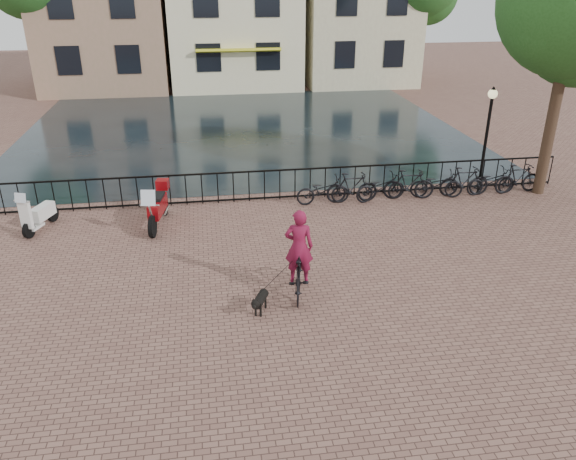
{
  "coord_description": "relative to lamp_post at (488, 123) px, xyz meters",
  "views": [
    {
      "loc": [
        -1.84,
        -8.94,
        6.76
      ],
      "look_at": [
        0.0,
        3.0,
        1.2
      ],
      "focal_mm": 35.0,
      "sensor_mm": 36.0,
      "label": 1
    }
  ],
  "objects": [
    {
      "name": "canal_water",
      "position": [
        -7.2,
        9.7,
        -2.38
      ],
      "size": [
        20.0,
        20.0,
        0.0
      ],
      "primitive_type": "plane",
      "color": "black",
      "rests_on": "ground"
    },
    {
      "name": "parked_bike_6",
      "position": [
        0.3,
        -0.2,
        -1.93
      ],
      "size": [
        1.74,
        0.68,
        0.9
      ],
      "primitive_type": "imported",
      "rotation": [
        0.0,
        0.0,
        1.62
      ],
      "color": "black",
      "rests_on": "ground"
    },
    {
      "name": "parked_bike_7",
      "position": [
        1.25,
        -0.2,
        -1.88
      ],
      "size": [
        1.7,
        0.6,
        1.0
      ],
      "primitive_type": "imported",
      "rotation": [
        0.0,
        0.0,
        1.65
      ],
      "color": "black",
      "rests_on": "ground"
    },
    {
      "name": "parked_bike_2",
      "position": [
        -3.5,
        -0.2,
        -1.93
      ],
      "size": [
        1.79,
        0.89,
        0.9
      ],
      "primitive_type": "imported",
      "rotation": [
        0.0,
        0.0,
        1.74
      ],
      "color": "black",
      "rests_on": "ground"
    },
    {
      "name": "lamp_post",
      "position": [
        0.0,
        0.0,
        0.0
      ],
      "size": [
        0.3,
        0.3,
        3.45
      ],
      "color": "black",
      "rests_on": "ground"
    },
    {
      "name": "scooter",
      "position": [
        -13.82,
        -0.88,
        -1.69
      ],
      "size": [
        0.91,
        1.54,
        1.38
      ],
      "rotation": [
        0.0,
        0.0,
        -0.35
      ],
      "color": "silver",
      "rests_on": "ground"
    },
    {
      "name": "motorcycle",
      "position": [
        -10.49,
        -1.13,
        -1.65
      ],
      "size": [
        0.81,
        2.1,
        1.47
      ],
      "rotation": [
        0.0,
        0.0,
        -0.16
      ],
      "color": "maroon",
      "rests_on": "ground"
    },
    {
      "name": "parked_bike_4",
      "position": [
        -1.6,
        -0.2,
        -1.93
      ],
      "size": [
        1.79,
        0.88,
        0.9
      ],
      "primitive_type": "imported",
      "rotation": [
        0.0,
        0.0,
        1.4
      ],
      "color": "black",
      "rests_on": "ground"
    },
    {
      "name": "parked_bike_1",
      "position": [
        -4.45,
        -0.2,
        -1.88
      ],
      "size": [
        1.67,
        0.5,
        1.0
      ],
      "primitive_type": "imported",
      "rotation": [
        0.0,
        0.0,
        1.55
      ],
      "color": "black",
      "rests_on": "ground"
    },
    {
      "name": "parked_bike_3",
      "position": [
        -2.55,
        -0.2,
        -1.88
      ],
      "size": [
        1.71,
        0.66,
        1.0
      ],
      "primitive_type": "imported",
      "rotation": [
        0.0,
        0.0,
        1.46
      ],
      "color": "black",
      "rests_on": "ground"
    },
    {
      "name": "parked_bike_5",
      "position": [
        -0.65,
        -0.2,
        -1.88
      ],
      "size": [
        1.69,
        0.56,
        1.0
      ],
      "primitive_type": "imported",
      "rotation": [
        0.0,
        0.0,
        1.52
      ],
      "color": "black",
      "rests_on": "ground"
    },
    {
      "name": "tree_near_right",
      "position": [
        2.0,
        -0.3,
        3.6
      ],
      "size": [
        4.48,
        4.48,
        8.24
      ],
      "color": "black",
      "rests_on": "ground"
    },
    {
      "name": "dog",
      "position": [
        -8.05,
        -6.16,
        -2.12
      ],
      "size": [
        0.54,
        0.81,
        0.52
      ],
      "rotation": [
        0.0,
        0.0,
        -0.42
      ],
      "color": "black",
      "rests_on": "ground"
    },
    {
      "name": "ground",
      "position": [
        -7.2,
        -7.6,
        -2.38
      ],
      "size": [
        100.0,
        100.0,
        0.0
      ],
      "primitive_type": "plane",
      "color": "brown",
      "rests_on": "ground"
    },
    {
      "name": "parked_bike_0",
      "position": [
        -5.4,
        -0.2,
        -1.93
      ],
      "size": [
        1.74,
        0.66,
        0.9
      ],
      "primitive_type": "imported",
      "rotation": [
        0.0,
        0.0,
        1.61
      ],
      "color": "black",
      "rests_on": "ground"
    },
    {
      "name": "cyclist",
      "position": [
        -7.1,
        -5.55,
        -1.45
      ],
      "size": [
        0.85,
        1.85,
        2.45
      ],
      "rotation": [
        0.0,
        0.0,
        2.94
      ],
      "color": "black",
      "rests_on": "ground"
    },
    {
      "name": "railing",
      "position": [
        -7.2,
        0.4,
        -1.87
      ],
      "size": [
        20.0,
        0.05,
        1.02
      ],
      "color": "black",
      "rests_on": "ground"
    }
  ]
}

